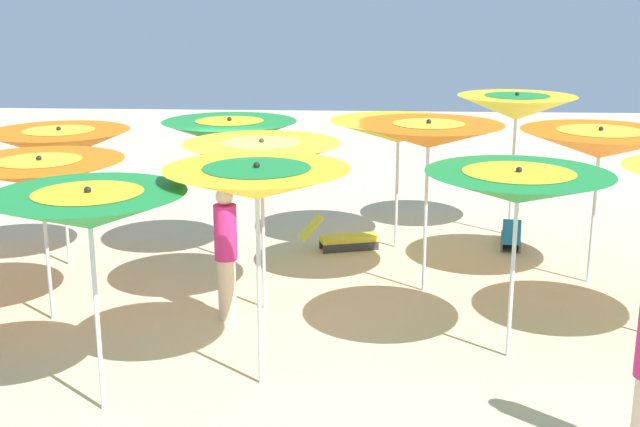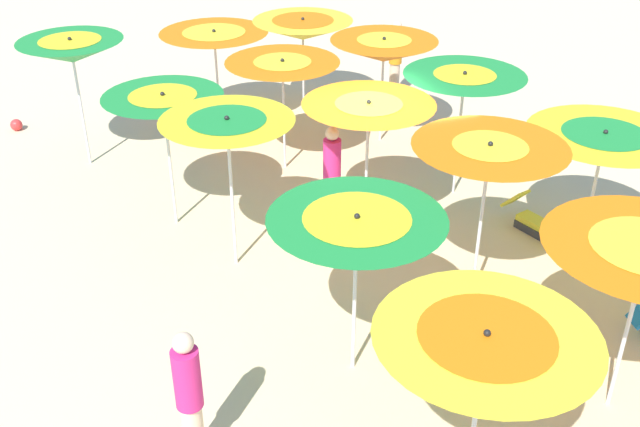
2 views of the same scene
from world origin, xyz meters
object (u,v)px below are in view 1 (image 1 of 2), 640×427
Objects in this scene: beach_umbrella_9 at (600,144)px; beach_umbrella_8 at (428,136)px; beach_umbrella_13 at (398,131)px; lounger_2 at (343,238)px; beach_umbrella_3 at (518,187)px; beach_umbrella_11 at (60,144)px; beach_umbrella_1 at (89,210)px; beach_umbrella_12 at (230,133)px; lounger_0 at (511,236)px; beach_umbrella_2 at (257,183)px; beach_umbrella_6 at (40,173)px; beachgoer_0 at (226,251)px; beach_umbrella_7 at (262,157)px; beach_umbrella_14 at (516,107)px.

beach_umbrella_8 is at bearing 101.63° from beach_umbrella_9.
beach_umbrella_13 is 1.67× the size of lounger_2.
beach_umbrella_3 is 7.19m from beach_umbrella_11.
beach_umbrella_1 reaches higher than beach_umbrella_11.
beach_umbrella_1 is 1.02× the size of beach_umbrella_12.
beach_umbrella_13 is at bearing 102.60° from lounger_0.
beach_umbrella_2 is 6.80m from lounger_0.
lounger_0 is at bearing -79.26° from beach_umbrella_11.
lounger_2 reaches higher than lounger_0.
beach_umbrella_11 is at bearing 23.63° from beach_umbrella_1.
lounger_0 is at bearing -9.69° from beach_umbrella_3.
beach_umbrella_3 is at bearing -115.51° from beach_umbrella_11.
beach_umbrella_12 is at bearing 13.11° from beach_umbrella_2.
beach_umbrella_2 reaches higher than lounger_2.
beach_umbrella_12 is at bearing 48.12° from beach_umbrella_3.
beach_umbrella_12 is (0.74, 5.53, -0.02)m from beach_umbrella_9.
beach_umbrella_6 is at bearing 105.73° from beach_umbrella_8.
beach_umbrella_13 is (1.62, 2.85, -0.10)m from beach_umbrella_9.
lounger_0 is at bearing -78.06° from beach_umbrella_12.
beach_umbrella_8 is at bearing -170.87° from beach_umbrella_13.
beach_umbrella_11 is at bearing 98.57° from beach_umbrella_12.
beach_umbrella_9 is at bearing -30.87° from beach_umbrella_3.
beach_umbrella_2 is 1.10× the size of beach_umbrella_13.
lounger_0 is (3.66, -6.65, -1.81)m from beach_umbrella_6.
beach_umbrella_13 is 4.26m from beachgoer_0.
beachgoer_0 is at bearing -130.83° from lounger_2.
beach_umbrella_12 is at bearing -6.21° from beach_umbrella_1.
beach_umbrella_7 is 0.93× the size of beach_umbrella_14.
beach_umbrella_8 is 5.69m from beach_umbrella_11.
beach_umbrella_2 is at bearing 107.17° from beach_umbrella_3.
beach_umbrella_13 is at bearing 15.57° from beach_umbrella_3.
beach_umbrella_1 is 6.49m from lounger_2.
beach_umbrella_11 is at bearing 110.17° from lounger_0.
beach_umbrella_6 is 2.36m from beach_umbrella_11.
beachgoer_0 is (-3.51, 4.32, 0.75)m from lounger_0.
beach_umbrella_11 is 5.42m from beach_umbrella_13.
beach_umbrella_8 is 0.98× the size of beach_umbrella_14.
beach_umbrella_13 is at bearing -3.63° from lounger_2.
beach_umbrella_9 is at bearing -143.69° from lounger_0.
beach_umbrella_1 is 6.76m from beach_umbrella_13.
beach_umbrella_13 is at bearing -28.50° from beach_umbrella_1.
beach_umbrella_1 is 1.03× the size of beach_umbrella_3.
beach_umbrella_6 is at bearing 101.99° from beach_umbrella_7.
beach_umbrella_13 is at bearing 74.82° from beachgoer_0.
beach_umbrella_3 reaches higher than beach_umbrella_6.
beach_umbrella_12 is at bearing 82.33° from beach_umbrella_9.
beach_umbrella_2 is at bearing -166.89° from beach_umbrella_12.
lounger_2 is (1.93, 1.25, -2.09)m from beach_umbrella_8.
beach_umbrella_1 is at bearing 125.42° from beach_umbrella_9.
beach_umbrella_8 is at bearing -69.82° from beach_umbrella_7.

